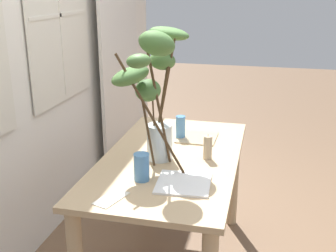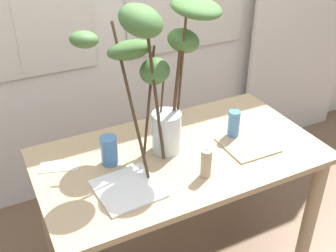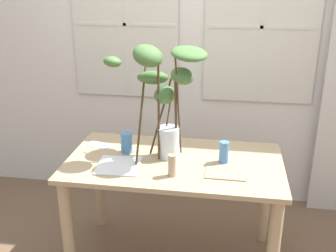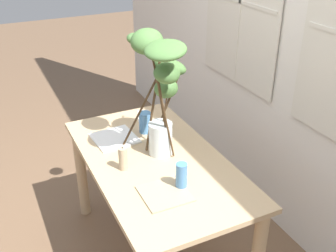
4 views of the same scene
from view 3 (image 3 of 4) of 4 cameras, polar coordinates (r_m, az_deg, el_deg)
name	(u,v)px [view 3 (image 3 of 4)]	position (r m, az deg, el deg)	size (l,w,h in m)	color
back_wall_with_windows	(192,31)	(3.31, 3.45, 13.25)	(5.34, 0.14, 2.87)	silver
dining_table	(174,180)	(2.64, 0.88, -7.62)	(1.37, 0.75, 0.76)	tan
vase_with_branches	(164,89)	(2.49, -0.61, 5.32)	(0.66, 0.44, 0.76)	silver
drinking_glass_blue_left	(127,142)	(2.67, -5.86, -2.33)	(0.08, 0.08, 0.14)	#4C84BC
drinking_glass_blue_right	(224,153)	(2.53, 7.91, -3.75)	(0.06, 0.06, 0.14)	#4C84BC
plate_square_left	(119,166)	(2.51, -6.99, -5.58)	(0.26, 0.26, 0.01)	white
plate_square_right	(226,170)	(2.46, 8.16, -6.22)	(0.24, 0.24, 0.01)	tan
napkin_folded	(99,145)	(2.83, -9.71, -2.66)	(0.18, 0.09, 0.00)	silver
pillar_candle	(172,165)	(2.36, 0.59, -5.59)	(0.05, 0.05, 0.15)	tan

